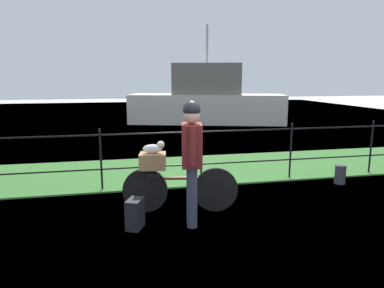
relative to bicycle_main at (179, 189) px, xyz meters
name	(u,v)px	position (x,y,z in m)	size (l,w,h in m)	color
ground_plane	(236,229)	(0.63, -0.76, -0.35)	(60.00, 60.00, 0.00)	beige
grass_strip	(190,169)	(0.63, 2.28, -0.34)	(27.00, 2.40, 0.03)	#38702D
harbor_water	(156,126)	(0.63, 9.50, -0.35)	(30.00, 30.00, 0.00)	slate
iron_fence	(201,151)	(0.63, 1.24, 0.29)	(18.04, 0.04, 1.11)	black
bicycle_main	(179,189)	(0.00, 0.00, 0.00)	(1.69, 0.34, 0.66)	black
wooden_crate	(153,161)	(-0.38, 0.06, 0.43)	(0.37, 0.28, 0.23)	#A87F51
terrier_dog	(154,148)	(-0.35, 0.06, 0.62)	(0.32, 0.19, 0.18)	silver
cyclist_person	(192,152)	(0.09, -0.47, 0.65)	(0.32, 0.53, 1.68)	#383D51
backpack_on_paving	(135,214)	(-0.67, -0.45, -0.15)	(0.28, 0.18, 0.40)	black
mooring_bollard	(340,174)	(3.20, 0.74, -0.17)	(0.20, 0.20, 0.36)	#38383D
moored_boat_near	(207,101)	(2.95, 9.99, 0.60)	(6.95, 3.67, 4.19)	silver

